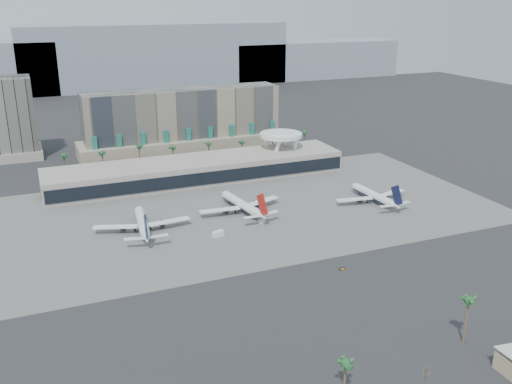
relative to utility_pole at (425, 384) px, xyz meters
name	(u,v)px	position (x,y,z in m)	size (l,w,h in m)	color
ground	(277,256)	(2.00, 96.09, -7.14)	(900.00, 900.00, 0.00)	#232326
apron_pad	(231,211)	(2.00, 151.09, -7.11)	(260.00, 130.00, 0.06)	#5B5B59
mountain_ridge	(128,61)	(29.88, 566.09, 22.75)	(680.00, 60.00, 70.00)	gray
hotel	(184,127)	(12.00, 270.50, 9.67)	(140.00, 30.00, 42.00)	gray
office_tower	(14,123)	(-93.00, 296.09, 15.80)	(30.00, 30.00, 52.00)	black
terminal	(198,169)	(2.00, 205.93, -0.63)	(170.00, 32.50, 14.50)	#B2AA9C
saucer_structure	(281,137)	(57.00, 212.09, 11.31)	(26.00, 26.00, 21.89)	white
palm_row	(192,147)	(9.00, 241.09, 3.36)	(157.80, 2.80, 13.10)	brown
utility_pole	(425,384)	(0.00, 0.00, 0.00)	(3.20, 0.85, 12.00)	#4C3826
airliner_left	(143,223)	(-42.99, 142.39, -3.23)	(43.44, 44.92, 15.53)	white
airliner_centre	(242,205)	(6.88, 147.81, -3.22)	(43.31, 44.89, 15.56)	white
airliner_right	(374,195)	(74.29, 135.60, -3.44)	(41.26, 42.54, 14.68)	white
service_vehicle_a	(218,234)	(-13.48, 124.19, -5.91)	(5.05, 2.47, 2.47)	white
service_vehicle_b	(262,221)	(10.22, 131.21, -6.36)	(3.05, 1.74, 1.57)	silver
taxiway_sign	(342,269)	(20.49, 75.20, -6.62)	(2.32, 0.66, 1.05)	black
near_palm_a	(345,368)	(-15.83, 12.57, 0.65)	(6.00, 6.00, 10.59)	brown
near_palm_b	(468,305)	(29.94, 19.04, 5.81)	(6.00, 6.00, 15.88)	brown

